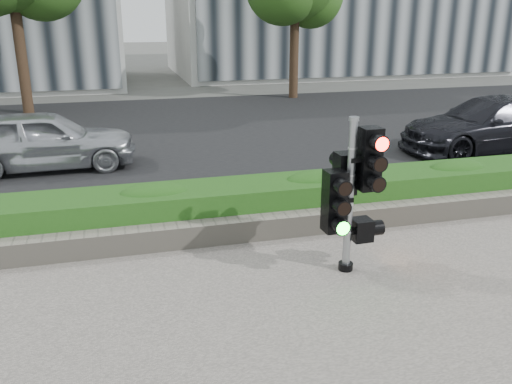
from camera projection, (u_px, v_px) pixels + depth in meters
ground at (275, 302)px, 6.59m from camera, size 120.00×120.00×0.00m
road at (175, 133)px, 15.75m from camera, size 60.00×13.00×0.02m
curb at (222, 210)px, 9.46m from camera, size 60.00×0.25×0.12m
stone_wall at (239, 229)px, 8.27m from camera, size 12.00×0.32×0.34m
hedge at (230, 205)px, 8.81m from camera, size 12.00×1.00×0.68m
traffic_signal at (351, 188)px, 7.03m from camera, size 0.72×0.53×2.09m
car_silver at (44, 140)px, 11.87m from camera, size 3.94×1.68×1.33m
car_dark at (490, 124)px, 13.48m from camera, size 4.65×2.02×1.33m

